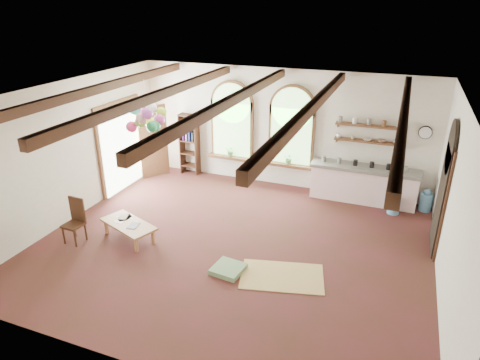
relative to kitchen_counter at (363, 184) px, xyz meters
The scene contains 27 objects.
floor 3.97m from the kitchen_counter, 125.71° to the right, with size 8.00×8.00×0.00m, color #502122.
ceiling_beams 4.73m from the kitchen_counter, 125.71° to the right, with size 6.20×6.80×0.18m, color #3C2313, non-canonical shape.
window_left 3.88m from the kitchen_counter, behind, with size 1.30×0.28×2.20m.
window_right 2.32m from the kitchen_counter, behind, with size 1.30×0.28×2.20m.
left_doorway 6.44m from the kitchen_counter, 167.37° to the right, with size 0.10×1.90×2.50m, color brown.
right_doorway 2.45m from the kitchen_counter, 45.86° to the right, with size 0.10×1.30×2.40m, color black.
kitchen_counter is the anchor object (origin of this frame).
wall_shelf_lower 1.09m from the kitchen_counter, 90.00° to the left, with size 1.70×0.24×0.04m, color brown.
wall_shelf_upper 1.49m from the kitchen_counter, 90.00° to the left, with size 1.70×0.24×0.04m, color brown.
wall_clock 1.91m from the kitchen_counter, 11.31° to the left, with size 0.32×0.32×0.04m, color black.
bookshelf 5.02m from the kitchen_counter, behind, with size 0.53×0.32×1.80m.
coffee_table 5.87m from the kitchen_counter, 140.11° to the right, with size 1.44×1.03×0.37m.
side_chair 6.97m from the kitchen_counter, 142.15° to the right, with size 0.41×0.41×0.98m.
floor_mat 4.06m from the kitchen_counter, 104.47° to the right, with size 1.54×0.95×0.02m, color tan.
floor_cushion 4.60m from the kitchen_counter, 116.20° to the right, with size 0.56×0.56×0.10m, color #67895E.
water_jug_a 0.94m from the kitchen_counter, 28.72° to the right, with size 0.29×0.29×0.56m.
water_jug_b 1.54m from the kitchen_counter, ahead, with size 0.30×0.30×0.58m.
balloon_cluster 5.60m from the kitchen_counter, 152.99° to the right, with size 0.78×0.85×1.16m.
table_book 6.04m from the kitchen_counter, 143.28° to the right, with size 0.18×0.26×0.02m, color olive.
tablet 5.77m from the kitchen_counter, 138.63° to the right, with size 0.20×0.28×0.01m, color black.
potted_plant_left 3.72m from the kitchen_counter, behind, with size 0.27×0.23×0.30m, color #598C4C.
potted_plant_right 2.04m from the kitchen_counter, behind, with size 0.27×0.23×0.30m, color #598C4C.
shelf_cup_a 1.38m from the kitchen_counter, 166.50° to the left, with size 0.12×0.10×0.10m, color white.
shelf_cup_b 1.22m from the kitchen_counter, 155.77° to the left, with size 0.10×0.10×0.09m, color beige.
shelf_bowl_a 1.14m from the kitchen_counter, 105.52° to the left, with size 0.22×0.22×0.05m, color beige.
shelf_bowl_b 1.18m from the kitchen_counter, 30.96° to the left, with size 0.20×0.20×0.06m, color #8C664C.
shelf_vase 1.37m from the kitchen_counter, 15.48° to the left, with size 0.18×0.18×0.19m, color slate.
Camera 1 is at (2.96, -7.24, 4.85)m, focal length 32.00 mm.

